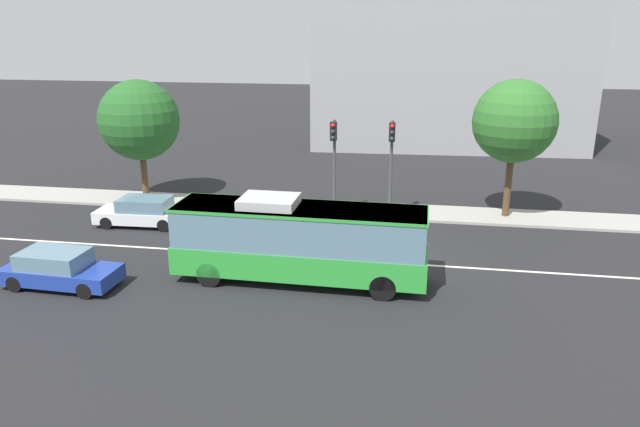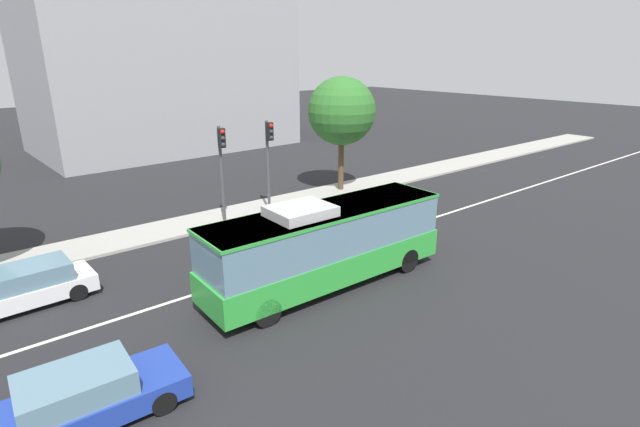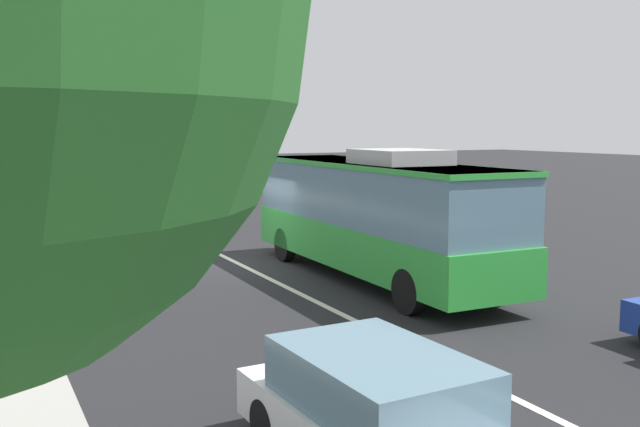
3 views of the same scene
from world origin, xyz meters
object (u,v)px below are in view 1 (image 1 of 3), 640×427
Objects in this scene: traffic_light_near_corner at (391,153)px; traffic_light_mid_block at (334,152)px; sedan_white at (142,212)px; street_tree_kerbside_left at (515,122)px; sedan_blue at (59,269)px; street_tree_kerbside_centre at (139,120)px; transit_bus at (299,239)px.

traffic_light_near_corner and traffic_light_mid_block have the same top height.
sedan_white is 19.55m from street_tree_kerbside_left.
sedan_blue is at bearing -37.88° from traffic_light_mid_block.
street_tree_kerbside_centre reaches higher than sedan_white.
sedan_blue is 0.88× the size of traffic_light_near_corner.
sedan_white is at bearing 93.14° from sedan_blue.
transit_bus is at bearing 14.64° from sedan_blue.
street_tree_kerbside_left is 1.05× the size of street_tree_kerbside_centre.
traffic_light_mid_block is at bearing 89.81° from transit_bus.
street_tree_kerbside_left reaches higher than traffic_light_near_corner.
sedan_blue is 14.33m from traffic_light_mid_block.
traffic_light_near_corner is (12.32, 10.74, 2.84)m from sedan_blue.
traffic_light_mid_block is at bearing -164.87° from sedan_white.
transit_bus is at bearing -20.97° from traffic_light_near_corner.
traffic_light_mid_block is at bearing -171.84° from street_tree_kerbside_left.
street_tree_kerbside_centre is at bearing 139.58° from transit_bus.
sedan_white is at bearing -66.60° from street_tree_kerbside_centre.
traffic_light_mid_block is at bearing -6.97° from street_tree_kerbside_centre.
sedan_white is 0.88× the size of traffic_light_mid_block.
traffic_light_near_corner is 6.41m from street_tree_kerbside_left.
street_tree_kerbside_left is at bearing 34.84° from sedan_blue.
sedan_blue is at bearing -50.12° from traffic_light_near_corner.
traffic_light_near_corner reaches higher than transit_bus.
street_tree_kerbside_left is (9.09, 1.30, 1.60)m from traffic_light_mid_block.
transit_bus is at bearing -133.45° from street_tree_kerbside_left.
street_tree_kerbside_left is (18.44, 11.78, 4.44)m from sedan_blue.
transit_bus is at bearing 2.73° from traffic_light_mid_block.
sedan_white is 0.88× the size of traffic_light_near_corner.
transit_bus is 9.46m from sedan_blue.
sedan_blue is at bearing -80.42° from street_tree_kerbside_centre.
transit_bus is 1.44× the size of street_tree_kerbside_centre.
sedan_blue is 0.63× the size of street_tree_kerbside_left.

